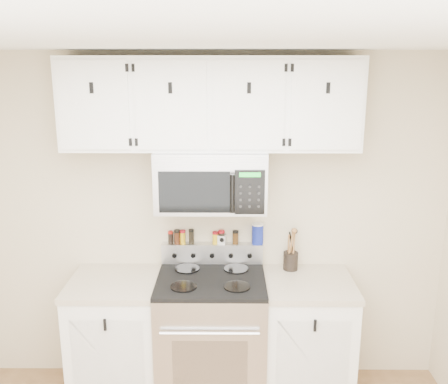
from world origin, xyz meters
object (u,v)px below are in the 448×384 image
Objects in this scene: range at (211,337)px; salt_canister at (258,234)px; microwave at (211,180)px; utensil_crock at (291,259)px.

salt_canister is (0.34, 0.28, 0.69)m from range.
range is at bearing -90.23° from microwave.
range is 6.94× the size of salt_canister.
salt_canister is at bearing 39.70° from range.
microwave reaches higher than range.
utensil_crock is 0.31m from salt_canister.
utensil_crock is at bearing 20.72° from range.
range is 1.15m from microwave.
salt_canister is (0.34, 0.16, -0.45)m from microwave.
microwave is (0.00, 0.13, 1.14)m from range.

